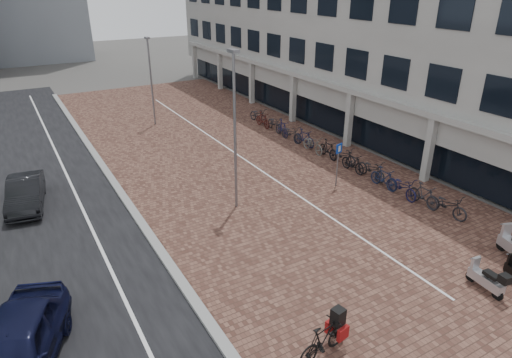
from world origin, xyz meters
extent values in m
plane|color=#474442|center=(0.00, 0.00, 0.00)|extent=(140.00, 140.00, 0.00)
cube|color=brown|center=(2.00, 12.00, 0.01)|extent=(14.50, 42.00, 0.04)
cube|color=black|center=(-9.00, 12.00, 0.01)|extent=(8.00, 50.00, 0.03)
cube|color=gray|center=(-5.10, 12.00, 0.07)|extent=(0.35, 42.00, 0.14)
cube|color=white|center=(-7.00, 12.00, 0.02)|extent=(0.12, 44.00, 0.00)
cube|color=white|center=(2.20, 12.00, 0.04)|extent=(0.10, 30.00, 0.00)
cube|color=black|center=(9.60, 16.00, 1.70)|extent=(0.15, 38.00, 3.20)
cube|color=#A2A29D|center=(9.40, 16.00, 3.45)|extent=(1.60, 38.00, 0.30)
cube|color=#A2A29D|center=(8.80, 4.00, 1.70)|extent=(0.35, 0.35, 3.40)
cube|color=#A2A29D|center=(8.80, 10.00, 1.70)|extent=(0.35, 0.35, 3.40)
cube|color=#A2A29D|center=(8.80, 16.00, 1.70)|extent=(0.35, 0.35, 3.40)
cube|color=#A2A29D|center=(8.80, 22.00, 1.70)|extent=(0.35, 0.35, 3.40)
cube|color=#A2A29D|center=(8.80, 28.00, 1.70)|extent=(0.35, 0.35, 3.40)
cube|color=#A2A29D|center=(8.80, 34.00, 1.70)|extent=(0.35, 0.35, 3.40)
imported|color=black|center=(-10.10, 0.83, 0.81)|extent=(3.50, 5.12, 1.62)
imported|color=black|center=(-9.09, 11.08, 0.66)|extent=(1.99, 4.18, 1.32)
imported|color=black|center=(-2.89, -2.69, 0.56)|extent=(1.92, 0.85, 1.12)
cube|color=black|center=(-2.89, -2.69, 1.06)|extent=(0.38, 0.37, 0.50)
cube|color=maroon|center=(-3.11, -2.69, 0.61)|extent=(0.40, 0.18, 0.39)
cube|color=maroon|center=(-2.67, -2.69, 0.61)|extent=(0.40, 0.18, 0.39)
cylinder|color=slate|center=(4.47, 5.75, 1.03)|extent=(0.07, 0.07, 2.06)
cube|color=#0C34A4|center=(4.47, 5.72, 2.02)|extent=(0.46, 0.18, 0.47)
cylinder|color=slate|center=(-0.87, 6.28, 3.45)|extent=(0.12, 0.12, 6.90)
cylinder|color=slate|center=(-0.08, 20.22, 2.97)|extent=(0.12, 0.12, 5.93)
imported|color=black|center=(6.71, 1.00, 0.52)|extent=(0.86, 2.02, 1.04)
imported|color=black|center=(6.57, 2.15, 0.53)|extent=(0.63, 1.78, 1.05)
imported|color=#151437|center=(6.43, 3.30, 0.52)|extent=(0.93, 2.04, 1.04)
imported|color=#131C36|center=(6.38, 4.45, 0.53)|extent=(0.50, 1.75, 1.05)
imported|color=black|center=(6.66, 5.60, 0.52)|extent=(0.75, 1.99, 1.04)
imported|color=black|center=(6.40, 6.75, 0.53)|extent=(0.50, 1.75, 1.05)
imported|color=black|center=(6.66, 7.90, 0.52)|extent=(0.94, 2.04, 1.04)
imported|color=black|center=(6.55, 9.05, 0.53)|extent=(0.68, 1.79, 1.05)
imported|color=#5D5C55|center=(6.32, 10.20, 0.52)|extent=(0.79, 2.00, 1.04)
imported|color=#121533|center=(6.51, 11.35, 0.53)|extent=(0.73, 1.80, 1.05)
imported|color=black|center=(6.31, 12.50, 0.52)|extent=(0.77, 2.00, 1.04)
imported|color=#17173F|center=(6.41, 13.65, 0.53)|extent=(0.84, 1.81, 1.05)
imported|color=#222228|center=(6.51, 14.80, 0.52)|extent=(0.94, 2.05, 1.04)
imported|color=#431511|center=(6.26, 15.95, 0.53)|extent=(0.51, 1.75, 1.05)
imported|color=black|center=(6.60, 17.10, 0.52)|extent=(0.88, 2.03, 1.04)
camera|label=1|loc=(-9.06, -9.74, 9.50)|focal=31.27mm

